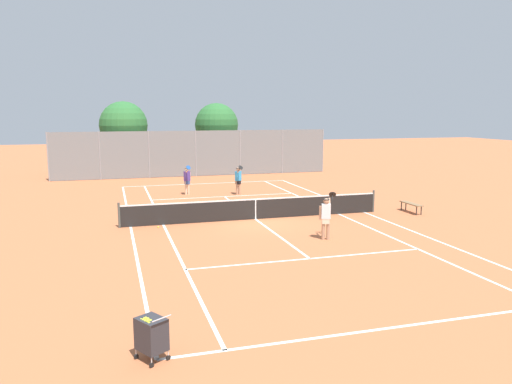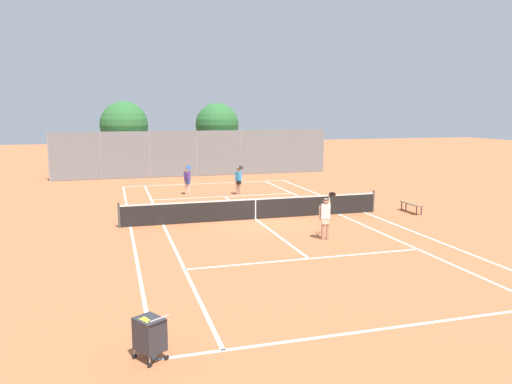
{
  "view_description": "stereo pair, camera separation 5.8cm",
  "coord_description": "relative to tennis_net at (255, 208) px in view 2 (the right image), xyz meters",
  "views": [
    {
      "loc": [
        -6.2,
        -21.2,
        4.8
      ],
      "look_at": [
        0.46,
        1.5,
        1.0
      ],
      "focal_mm": 35.0,
      "sensor_mm": 36.0,
      "label": 1
    },
    {
      "loc": [
        -6.14,
        -21.21,
        4.8
      ],
      "look_at": [
        0.46,
        1.5,
        1.0
      ],
      "focal_mm": 35.0,
      "sensor_mm": 36.0,
      "label": 2
    }
  ],
  "objects": [
    {
      "name": "loose_tennis_ball_2",
      "position": [
        1.94,
        4.17,
        -0.48
      ],
      "size": [
        0.07,
        0.07,
        0.07
      ],
      "primitive_type": "sphere",
      "color": "#D1DB33",
      "rests_on": "ground"
    },
    {
      "name": "loose_tennis_ball_0",
      "position": [
        -1.34,
        4.26,
        -0.48
      ],
      "size": [
        0.07,
        0.07,
        0.07
      ],
      "primitive_type": "sphere",
      "color": "#D1DB33",
      "rests_on": "ground"
    },
    {
      "name": "player_near_side",
      "position": [
        1.54,
        -4.22,
        0.42
      ],
      "size": [
        0.84,
        0.69,
        1.77
      ],
      "color": "tan",
      "rests_on": "ground"
    },
    {
      "name": "tree_behind_right",
      "position": [
        2.17,
        19.14,
        3.16
      ],
      "size": [
        3.53,
        3.53,
        5.53
      ],
      "color": "brown",
      "rests_on": "ground"
    },
    {
      "name": "ball_cart",
      "position": [
        -5.58,
        -11.86,
        0.02
      ],
      "size": [
        0.72,
        0.77,
        0.96
      ],
      "color": "#2D2D33",
      "rests_on": "ground"
    },
    {
      "name": "tree_behind_left",
      "position": [
        -5.04,
        18.25,
        3.19
      ],
      "size": [
        3.6,
        3.6,
        5.61
      ],
      "color": "brown",
      "rests_on": "ground"
    },
    {
      "name": "courtside_bench",
      "position": [
        7.65,
        -0.63,
        -0.1
      ],
      "size": [
        0.36,
        1.5,
        0.47
      ],
      "color": "olive",
      "rests_on": "ground"
    },
    {
      "name": "back_fence",
      "position": [
        -0.0,
        16.03,
        1.21
      ],
      "size": [
        20.8,
        0.08,
        3.45
      ],
      "color": "gray",
      "rests_on": "ground"
    },
    {
      "name": "ground_plane",
      "position": [
        0.0,
        0.0,
        -0.51
      ],
      "size": [
        120.0,
        120.0,
        0.0
      ],
      "primitive_type": "plane",
      "color": "#BC663D"
    },
    {
      "name": "loose_tennis_ball_1",
      "position": [
        -4.4,
        -0.47,
        -0.48
      ],
      "size": [
        0.07,
        0.07,
        0.07
      ],
      "primitive_type": "sphere",
      "color": "#D1DB33",
      "rests_on": "ground"
    },
    {
      "name": "player_far_left",
      "position": [
        -1.93,
        7.69,
        0.42
      ],
      "size": [
        0.43,
        0.9,
        1.77
      ],
      "color": "beige",
      "rests_on": "ground"
    },
    {
      "name": "player_far_right",
      "position": [
        0.96,
        6.87,
        0.42
      ],
      "size": [
        0.43,
        0.9,
        1.77
      ],
      "color": "tan",
      "rests_on": "ground"
    },
    {
      "name": "court_line_markings",
      "position": [
        0.0,
        0.0,
        -0.51
      ],
      "size": [
        11.1,
        23.9,
        0.01
      ],
      "color": "white",
      "rests_on": "ground"
    },
    {
      "name": "tennis_net",
      "position": [
        0.0,
        0.0,
        0.0
      ],
      "size": [
        12.0,
        0.1,
        1.07
      ],
      "color": "#474C47",
      "rests_on": "ground"
    }
  ]
}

